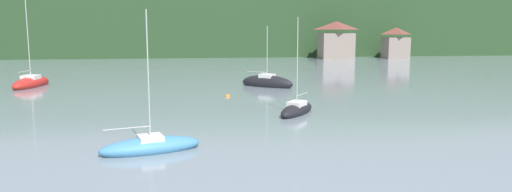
{
  "coord_description": "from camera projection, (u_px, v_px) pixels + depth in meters",
  "views": [
    {
      "loc": [
        -3.87,
        14.22,
        5.76
      ],
      "look_at": [
        0.0,
        41.56,
        1.74
      ],
      "focal_mm": 31.9,
      "sensor_mm": 36.0,
      "label": 1
    }
  ],
  "objects": [
    {
      "name": "sailboat_far_3",
      "position": [
        31.0,
        83.0,
        46.74
      ],
      "size": [
        2.9,
        6.87,
        9.2
      ],
      "rotation": [
        0.0,
        0.0,
        1.43
      ],
      "color": "red",
      "rests_on": "ground_plane"
    },
    {
      "name": "shore_building_central",
      "position": [
        396.0,
        43.0,
        93.2
      ],
      "size": [
        4.88,
        4.25,
        6.29
      ],
      "color": "gray",
      "rests_on": "ground_plane"
    },
    {
      "name": "sailboat_mid_6",
      "position": [
        151.0,
        146.0,
        21.72
      ],
      "size": [
        5.06,
        2.91,
        6.97
      ],
      "rotation": [
        0.0,
        0.0,
        0.3
      ],
      "color": "teal",
      "rests_on": "ground_plane"
    },
    {
      "name": "shore_building_westcentral",
      "position": [
        336.0,
        41.0,
        91.73
      ],
      "size": [
        6.81,
        5.0,
        7.52
      ],
      "color": "gray",
      "rests_on": "ground_plane"
    },
    {
      "name": "mooring_buoy_far",
      "position": [
        228.0,
        97.0,
        39.7
      ],
      "size": [
        0.41,
        0.41,
        0.41
      ],
      "primitive_type": "sphere",
      "color": "orange",
      "rests_on": "ground_plane"
    },
    {
      "name": "sailboat_mid_7",
      "position": [
        297.0,
        110.0,
        31.51
      ],
      "size": [
        3.77,
        4.58,
        6.92
      ],
      "rotation": [
        0.0,
        0.0,
        4.1
      ],
      "color": "black",
      "rests_on": "ground_plane"
    },
    {
      "name": "wooded_hillside",
      "position": [
        301.0,
        28.0,
        124.11
      ],
      "size": [
        352.0,
        47.5,
        41.85
      ],
      "color": "#264223",
      "rests_on": "ground_plane"
    },
    {
      "name": "sailboat_far_4",
      "position": [
        267.0,
        83.0,
        46.58
      ],
      "size": [
        5.56,
        5.01,
        6.65
      ],
      "rotation": [
        0.0,
        0.0,
        5.59
      ],
      "color": "black",
      "rests_on": "ground_plane"
    }
  ]
}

